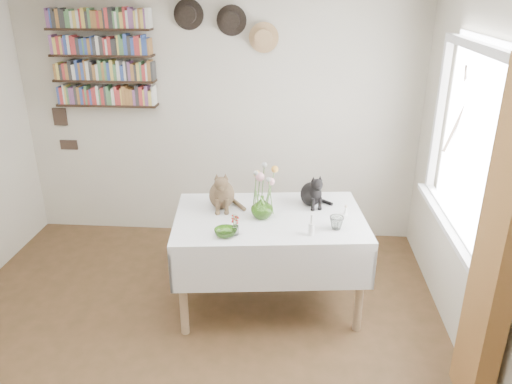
# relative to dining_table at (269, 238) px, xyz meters

# --- Properties ---
(room) EXTENTS (4.08, 4.58, 2.58)m
(room) POSITION_rel_dining_table_xyz_m (-0.58, -0.96, 0.64)
(room) COLOR brown
(room) RESTS_ON ground
(window) EXTENTS (0.12, 1.52, 1.32)m
(window) POSITION_rel_dining_table_xyz_m (1.38, -0.16, 0.79)
(window) COLOR white
(window) RESTS_ON room
(curtain) EXTENTS (0.12, 0.38, 2.10)m
(curtain) POSITION_rel_dining_table_xyz_m (1.32, -1.08, 0.54)
(curtain) COLOR brown
(curtain) RESTS_ON room
(dining_table) EXTENTS (1.60, 1.12, 0.80)m
(dining_table) POSITION_rel_dining_table_xyz_m (0.00, 0.00, 0.00)
(dining_table) COLOR white
(dining_table) RESTS_ON room
(tabby_cat) EXTENTS (0.27, 0.32, 0.34)m
(tabby_cat) POSITION_rel_dining_table_xyz_m (-0.40, 0.15, 0.37)
(tabby_cat) COLOR brown
(tabby_cat) RESTS_ON dining_table
(black_cat) EXTENTS (0.27, 0.30, 0.29)m
(black_cat) POSITION_rel_dining_table_xyz_m (0.33, 0.26, 0.34)
(black_cat) COLOR black
(black_cat) RESTS_ON dining_table
(flower_vase) EXTENTS (0.24, 0.24, 0.18)m
(flower_vase) POSITION_rel_dining_table_xyz_m (-0.06, -0.03, 0.29)
(flower_vase) COLOR #77B643
(flower_vase) RESTS_ON dining_table
(green_bowl) EXTENTS (0.22, 0.22, 0.05)m
(green_bowl) POSITION_rel_dining_table_xyz_m (-0.30, -0.36, 0.22)
(green_bowl) COLOR #77B643
(green_bowl) RESTS_ON dining_table
(drinking_glass) EXTENTS (0.13, 0.13, 0.10)m
(drinking_glass) POSITION_rel_dining_table_xyz_m (0.51, -0.18, 0.25)
(drinking_glass) COLOR white
(drinking_glass) RESTS_ON dining_table
(candlestick) EXTENTS (0.04, 0.04, 0.16)m
(candlestick) POSITION_rel_dining_table_xyz_m (0.32, -0.29, 0.25)
(candlestick) COLOR white
(candlestick) RESTS_ON dining_table
(berry_jar) EXTENTS (0.05, 0.05, 0.18)m
(berry_jar) POSITION_rel_dining_table_xyz_m (-0.23, -0.34, 0.28)
(berry_jar) COLOR white
(berry_jar) RESTS_ON dining_table
(porcelain_figurine) EXTENTS (0.04, 0.04, 0.08)m
(porcelain_figurine) POSITION_rel_dining_table_xyz_m (0.61, 0.08, 0.23)
(porcelain_figurine) COLOR white
(porcelain_figurine) RESTS_ON dining_table
(flower_bouquet) EXTENTS (0.17, 0.13, 0.39)m
(flower_bouquet) POSITION_rel_dining_table_xyz_m (-0.06, -0.02, 0.54)
(flower_bouquet) COLOR #4C7233
(flower_bouquet) RESTS_ON flower_vase
(bookshelf_unit) EXTENTS (1.00, 0.16, 0.91)m
(bookshelf_unit) POSITION_rel_dining_table_xyz_m (-1.68, 1.20, 1.24)
(bookshelf_unit) COLOR black
(bookshelf_unit) RESTS_ON room
(wall_hats) EXTENTS (0.98, 0.09, 0.48)m
(wall_hats) POSITION_rel_dining_table_xyz_m (-0.47, 1.23, 1.56)
(wall_hats) COLOR black
(wall_hats) RESTS_ON room
(wall_art_plaques) EXTENTS (0.21, 0.02, 0.44)m
(wall_art_plaques) POSITION_rel_dining_table_xyz_m (-2.21, 1.27, 0.52)
(wall_art_plaques) COLOR #38281E
(wall_art_plaques) RESTS_ON room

